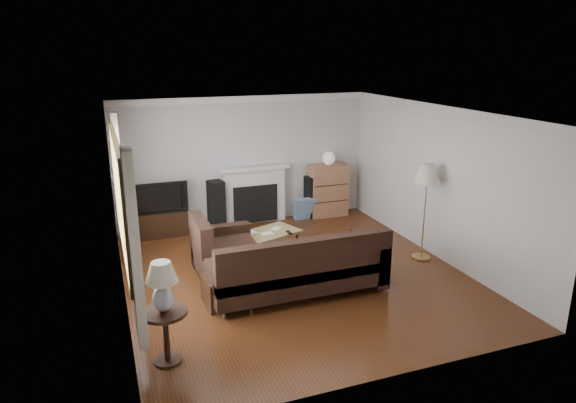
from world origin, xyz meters
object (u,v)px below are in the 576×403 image
object	(u,v)px
floor_lamp	(424,212)
side_table	(166,336)
bookshelf	(328,190)
coffee_table	(266,245)
tv_stand	(161,223)
sectional_sofa	(296,264)

from	to	relation	value
floor_lamp	side_table	size ratio (longest dim) A/B	2.54
bookshelf	floor_lamp	bearing A→B (deg)	-79.00
coffee_table	side_table	xyz separation A→B (m)	(-1.95, -2.46, 0.10)
bookshelf	tv_stand	bearing A→B (deg)	-179.50
sectional_sofa	tv_stand	bearing A→B (deg)	116.32
bookshelf	coffee_table	xyz separation A→B (m)	(-1.91, -1.71, -0.32)
sectional_sofa	coffee_table	xyz separation A→B (m)	(-0.01, 1.38, -0.22)
coffee_table	floor_lamp	size ratio (longest dim) A/B	0.70
tv_stand	floor_lamp	xyz separation A→B (m)	(3.92, -2.61, 0.56)
tv_stand	coffee_table	world-z (taller)	tv_stand
bookshelf	side_table	bearing A→B (deg)	-132.78
bookshelf	floor_lamp	distance (m)	2.70
floor_lamp	sectional_sofa	bearing A→B (deg)	-169.43
sectional_sofa	side_table	world-z (taller)	sectional_sofa
sectional_sofa	floor_lamp	world-z (taller)	floor_lamp
tv_stand	bookshelf	distance (m)	3.42
bookshelf	side_table	world-z (taller)	bookshelf
side_table	sectional_sofa	bearing A→B (deg)	28.92
sectional_sofa	floor_lamp	xyz separation A→B (m)	(2.41, 0.45, 0.36)
tv_stand	floor_lamp	size ratio (longest dim) A/B	0.59
tv_stand	sectional_sofa	world-z (taller)	sectional_sofa
floor_lamp	bookshelf	bearing A→B (deg)	101.00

